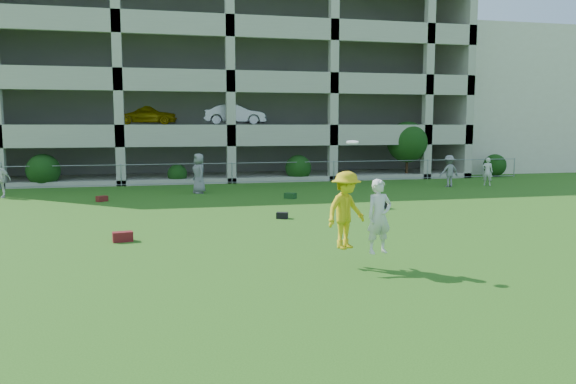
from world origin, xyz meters
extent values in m
plane|color=#235114|center=(0.00, 0.00, 0.00)|extent=(100.00, 100.00, 0.00)
cube|color=beige|center=(23.00, 28.00, 5.00)|extent=(16.00, 14.00, 10.00)
imported|color=silver|center=(-11.06, 15.25, 0.83)|extent=(1.02, 0.54, 1.66)
imported|color=slate|center=(-2.13, 14.91, 0.96)|extent=(0.84, 1.07, 1.92)
imported|color=silver|center=(13.43, 14.84, 0.76)|extent=(0.66, 0.64, 1.53)
imported|color=gray|center=(11.08, 14.76, 0.84)|extent=(1.13, 0.70, 1.68)
cube|color=#530E1B|center=(-5.08, 3.95, 0.14)|extent=(0.59, 0.38, 0.28)
cube|color=black|center=(0.17, 6.76, 0.11)|extent=(0.46, 0.37, 0.22)
cube|color=black|center=(4.54, 8.22, 0.15)|extent=(0.43, 0.43, 0.30)
cube|color=#5A0F1B|center=(-6.45, 12.87, 0.12)|extent=(0.53, 0.50, 0.24)
cube|color=#153513|center=(1.71, 11.98, 0.12)|extent=(0.57, 0.56, 0.25)
imported|color=gold|center=(0.14, -0.18, 1.33)|extent=(1.34, 1.15, 1.80)
imported|color=silver|center=(0.81, -0.55, 1.22)|extent=(0.68, 0.50, 1.70)
cylinder|color=white|center=(0.25, -0.27, 2.90)|extent=(0.27, 0.27, 0.09)
cube|color=#9E998C|center=(0.00, 32.75, 6.00)|extent=(30.00, 0.50, 12.00)
cube|color=#9E998C|center=(14.75, 26.00, 6.00)|extent=(0.50, 14.00, 12.00)
cube|color=#9E998C|center=(0.00, 26.00, 0.15)|extent=(30.00, 14.00, 0.30)
cube|color=#9E998C|center=(0.00, 26.00, 3.15)|extent=(30.00, 14.00, 0.30)
cube|color=#9E998C|center=(0.00, 26.00, 6.15)|extent=(30.00, 14.00, 0.30)
cube|color=#9E998C|center=(0.00, 26.00, 9.15)|extent=(30.00, 14.00, 0.30)
cube|color=#9E998C|center=(0.00, 19.15, 2.55)|extent=(30.00, 0.30, 0.90)
cube|color=#9E998C|center=(0.00, 19.15, 5.55)|extent=(30.00, 0.30, 0.90)
cube|color=#9E998C|center=(0.00, 19.15, 8.55)|extent=(30.00, 0.30, 0.90)
cube|color=#9E998C|center=(-6.00, 19.25, 6.00)|extent=(0.50, 0.50, 12.00)
cube|color=#9E998C|center=(0.00, 19.25, 6.00)|extent=(0.50, 0.50, 12.00)
cube|color=#9E998C|center=(6.00, 19.25, 6.00)|extent=(0.50, 0.50, 12.00)
cube|color=#9E998C|center=(12.00, 19.25, 6.00)|extent=(0.50, 0.50, 12.00)
cube|color=#605E59|center=(0.00, 28.00, 6.00)|extent=(29.00, 9.00, 11.60)
imported|color=#DFB90B|center=(-4.68, 24.00, 3.96)|extent=(4.08, 2.19, 1.32)
imported|color=#BBBDC2|center=(0.89, 24.00, 3.96)|extent=(4.11, 1.74, 1.32)
cylinder|color=gray|center=(-12.00, 19.00, 0.60)|extent=(0.06, 0.06, 1.20)
cylinder|color=gray|center=(-6.00, 19.00, 0.60)|extent=(0.06, 0.06, 1.20)
cylinder|color=gray|center=(0.00, 19.00, 0.60)|extent=(0.06, 0.06, 1.20)
cylinder|color=gray|center=(6.00, 19.00, 0.60)|extent=(0.06, 0.06, 1.20)
cylinder|color=gray|center=(12.00, 19.00, 0.60)|extent=(0.06, 0.06, 1.20)
cylinder|color=gray|center=(18.00, 19.00, 0.60)|extent=(0.06, 0.06, 1.20)
cylinder|color=gray|center=(0.00, 19.00, 1.15)|extent=(36.00, 0.04, 0.04)
cylinder|color=gray|center=(0.00, 19.00, 0.08)|extent=(36.00, 0.04, 0.04)
sphere|color=#163D11|center=(-10.00, 19.60, 0.88)|extent=(1.76, 1.76, 1.76)
sphere|color=#163D11|center=(-3.00, 19.60, 0.55)|extent=(1.10, 1.10, 1.10)
sphere|color=#163D11|center=(4.00, 19.60, 0.77)|extent=(1.54, 1.54, 1.54)
cylinder|color=#382314|center=(11.00, 19.80, 0.98)|extent=(0.16, 0.16, 1.96)
sphere|color=#163D11|center=(11.00, 19.80, 2.24)|extent=(2.52, 2.52, 2.52)
sphere|color=#163D11|center=(17.00, 19.60, 0.72)|extent=(1.43, 1.43, 1.43)
camera|label=1|loc=(-4.06, -12.33, 3.28)|focal=35.00mm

